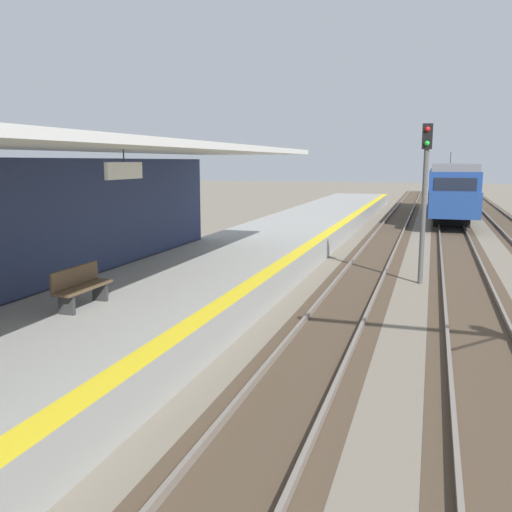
% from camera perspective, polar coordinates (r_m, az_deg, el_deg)
% --- Properties ---
extents(station_platform, '(5.00, 80.00, 0.91)m').
position_cam_1_polar(station_platform, '(16.33, -6.53, -2.90)').
color(station_platform, '#999993').
rests_on(station_platform, ground).
extents(track_pair_nearest_platform, '(2.34, 120.00, 0.16)m').
position_cam_1_polar(track_pair_nearest_platform, '(19.06, 10.75, -2.41)').
color(track_pair_nearest_platform, '#4C3D2D').
rests_on(track_pair_nearest_platform, ground).
extents(track_pair_middle, '(2.34, 120.00, 0.16)m').
position_cam_1_polar(track_pair_middle, '(18.97, 21.00, -2.96)').
color(track_pair_middle, '#4C3D2D').
rests_on(track_pair_middle, ground).
extents(approaching_train, '(2.93, 19.60, 4.76)m').
position_cam_1_polar(approaching_train, '(42.37, 19.49, 6.73)').
color(approaching_train, navy).
rests_on(approaching_train, ground).
extents(rail_signal_post, '(0.32, 0.34, 5.20)m').
position_cam_1_polar(rail_signal_post, '(18.75, 17.07, 6.83)').
color(rail_signal_post, '#4C4C4C').
rests_on(rail_signal_post, ground).
extents(platform_bench, '(0.45, 1.60, 0.88)m').
position_cam_1_polar(platform_bench, '(12.45, -17.70, -2.95)').
color(platform_bench, brown).
rests_on(platform_bench, station_platform).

